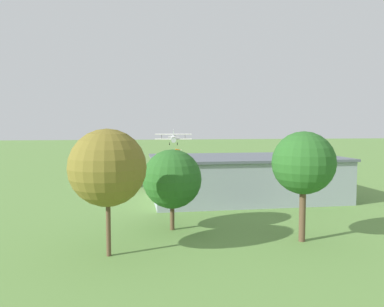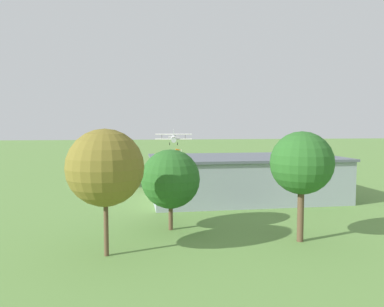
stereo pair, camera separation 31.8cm
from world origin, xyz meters
name	(u,v)px [view 1 (the left image)]	position (x,y,z in m)	size (l,w,h in m)	color
ground_plane	(181,171)	(0.00, 0.00, 0.00)	(400.00, 400.00, 0.00)	#608C42
hangar	(245,178)	(-5.34, 35.86, 3.16)	(27.69, 15.03, 6.29)	#99A3AD
biplane	(173,138)	(1.65, -1.10, 7.85)	(9.02, 8.09, 3.89)	silver
car_yellow	(285,178)	(-17.72, 20.86, 0.84)	(1.93, 3.99, 1.61)	gold
car_red	(166,181)	(5.29, 22.26, 0.81)	(2.35, 4.52, 1.55)	red
car_green	(129,181)	(11.84, 21.52, 0.86)	(2.02, 4.58, 1.66)	#1E6B38
car_white	(88,183)	(18.89, 22.47, 0.81)	(2.02, 4.01, 1.55)	white
person_watching_takeoff	(243,178)	(-9.44, 20.73, 0.88)	(0.51, 0.51, 1.76)	#3F3F47
person_at_fence_line	(182,179)	(2.09, 20.18, 0.89)	(0.50, 0.50, 1.78)	#B23333
person_near_hangar_door	(237,176)	(-9.37, 16.60, 0.77)	(0.53, 0.53, 1.55)	#33723F
tree_behind_hangar_left	(303,163)	(-4.82, 56.45, 7.33)	(5.82, 5.82, 10.29)	brown
tree_near_perimeter_road	(107,168)	(12.77, 57.88, 7.36)	(6.38, 6.38, 10.56)	brown
tree_at_field_edge	(172,179)	(6.82, 50.81, 5.31)	(6.09, 6.09, 8.37)	brown
windsock	(179,151)	(0.58, 0.55, 4.68)	(1.44, 0.75, 5.32)	silver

